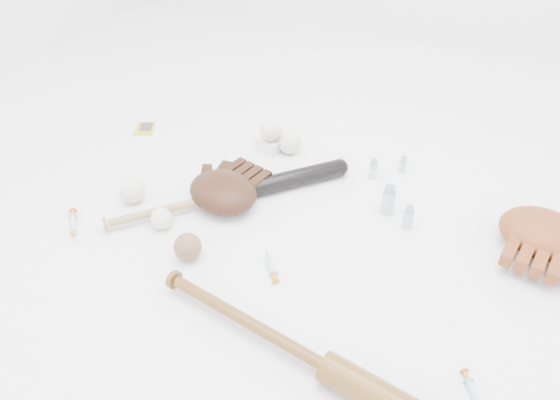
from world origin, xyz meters
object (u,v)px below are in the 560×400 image
at_px(glove_dark, 223,191).
at_px(pedestal, 271,144).
at_px(bat_dark, 229,194).
at_px(bat_wood, 328,368).

relative_size(glove_dark, pedestal, 3.49).
distance_m(bat_dark, bat_wood, 0.68).
relative_size(bat_wood, glove_dark, 3.71).
bearing_deg(bat_dark, bat_wood, -88.83).
bearing_deg(bat_wood, glove_dark, 149.12).
height_order(bat_wood, glove_dark, glove_dark).
height_order(bat_dark, bat_wood, bat_wood).
bearing_deg(bat_wood, pedestal, 133.14).
bearing_deg(bat_dark, glove_dark, -173.45).
height_order(bat_wood, pedestal, bat_wood).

